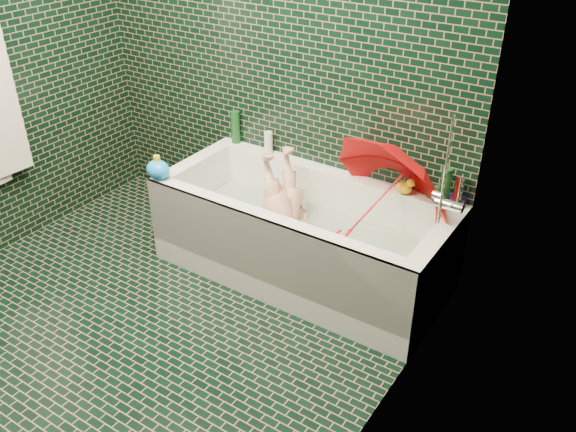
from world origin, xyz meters
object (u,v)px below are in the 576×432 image
Objects in this scene: bathtub at (301,244)px; bath_toy at (158,169)px; umbrella at (377,202)px; rubber_duck at (405,187)px; child at (287,221)px.

bathtub is 0.95m from bath_toy.
umbrella is at bearing 35.60° from bath_toy.
bath_toy is (-0.80, -0.31, 0.40)m from bathtub.
bathtub is 13.39× the size of rubber_duck.
umbrella is (0.53, 0.08, 0.26)m from child.
umbrella is at bearing -100.13° from rubber_duck.
bathtub is 1.97× the size of child.
rubber_duck is (0.61, 0.28, 0.29)m from child.
umbrella reaches higher than bath_toy.
bath_toy is at bearing -159.11° from bathtub.
umbrella reaches higher than bathtub.
rubber_duck is (0.48, 0.31, 0.38)m from bathtub.
bathtub is 0.56m from umbrella.
umbrella is 4.09× the size of bath_toy.
rubber_duck is at bearing 94.23° from umbrella.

